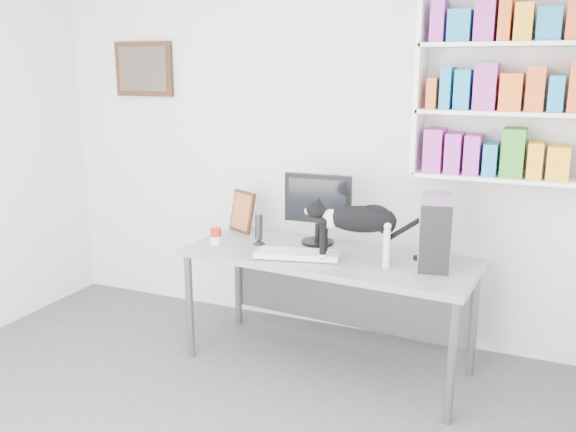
{
  "coord_description": "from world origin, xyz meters",
  "views": [
    {
      "loc": [
        1.68,
        -2.12,
        1.93
      ],
      "look_at": [
        0.12,
        1.53,
        0.95
      ],
      "focal_mm": 38.0,
      "sensor_mm": 36.0,
      "label": 1
    }
  ],
  "objects_px": {
    "pc_tower": "(435,231)",
    "leaning_print": "(242,211)",
    "desk": "(327,311)",
    "monitor": "(318,209)",
    "soup_can": "(216,236)",
    "bookshelf": "(504,79)",
    "keyboard": "(297,254)",
    "cat": "(358,234)",
    "speaker": "(259,229)"
  },
  "relations": [
    {
      "from": "monitor",
      "to": "keyboard",
      "type": "height_order",
      "value": "monitor"
    },
    {
      "from": "desk",
      "to": "leaning_print",
      "type": "bearing_deg",
      "value": 162.82
    },
    {
      "from": "speaker",
      "to": "cat",
      "type": "xyz_separation_m",
      "value": [
        0.72,
        -0.14,
        0.08
      ]
    },
    {
      "from": "bookshelf",
      "to": "soup_can",
      "type": "distance_m",
      "value": 2.06
    },
    {
      "from": "cat",
      "to": "pc_tower",
      "type": "bearing_deg",
      "value": 11.03
    },
    {
      "from": "speaker",
      "to": "desk",
      "type": "bearing_deg",
      "value": -17.02
    },
    {
      "from": "desk",
      "to": "pc_tower",
      "type": "bearing_deg",
      "value": 10.16
    },
    {
      "from": "bookshelf",
      "to": "keyboard",
      "type": "height_order",
      "value": "bookshelf"
    },
    {
      "from": "keyboard",
      "to": "leaning_print",
      "type": "distance_m",
      "value": 0.74
    },
    {
      "from": "leaning_print",
      "to": "cat",
      "type": "relative_size",
      "value": 0.49
    },
    {
      "from": "soup_can",
      "to": "desk",
      "type": "bearing_deg",
      "value": 5.54
    },
    {
      "from": "bookshelf",
      "to": "cat",
      "type": "bearing_deg",
      "value": -139.8
    },
    {
      "from": "keyboard",
      "to": "soup_can",
      "type": "height_order",
      "value": "soup_can"
    },
    {
      "from": "desk",
      "to": "soup_can",
      "type": "bearing_deg",
      "value": -170.19
    },
    {
      "from": "cat",
      "to": "speaker",
      "type": "bearing_deg",
      "value": 157.12
    },
    {
      "from": "bookshelf",
      "to": "desk",
      "type": "xyz_separation_m",
      "value": [
        -0.93,
        -0.49,
        -1.47
      ]
    },
    {
      "from": "bookshelf",
      "to": "soup_can",
      "type": "bearing_deg",
      "value": -161.67
    },
    {
      "from": "pc_tower",
      "to": "speaker",
      "type": "bearing_deg",
      "value": 172.41
    },
    {
      "from": "cat",
      "to": "leaning_print",
      "type": "bearing_deg",
      "value": 145.83
    },
    {
      "from": "desk",
      "to": "cat",
      "type": "relative_size",
      "value": 3.01
    },
    {
      "from": "desk",
      "to": "monitor",
      "type": "relative_size",
      "value": 3.81
    },
    {
      "from": "bookshelf",
      "to": "monitor",
      "type": "xyz_separation_m",
      "value": [
        -1.08,
        -0.28,
        -0.84
      ]
    },
    {
      "from": "speaker",
      "to": "bookshelf",
      "type": "bearing_deg",
      "value": 4.5
    },
    {
      "from": "monitor",
      "to": "keyboard",
      "type": "bearing_deg",
      "value": -94.77
    },
    {
      "from": "leaning_print",
      "to": "monitor",
      "type": "bearing_deg",
      "value": 20.56
    },
    {
      "from": "pc_tower",
      "to": "cat",
      "type": "distance_m",
      "value": 0.46
    },
    {
      "from": "monitor",
      "to": "cat",
      "type": "height_order",
      "value": "monitor"
    },
    {
      "from": "bookshelf",
      "to": "desk",
      "type": "height_order",
      "value": "bookshelf"
    },
    {
      "from": "bookshelf",
      "to": "monitor",
      "type": "relative_size",
      "value": 2.57
    },
    {
      "from": "monitor",
      "to": "speaker",
      "type": "xyz_separation_m",
      "value": [
        -0.35,
        -0.17,
        -0.14
      ]
    },
    {
      "from": "pc_tower",
      "to": "speaker",
      "type": "xyz_separation_m",
      "value": [
        -1.15,
        -0.03,
        -0.1
      ]
    },
    {
      "from": "desk",
      "to": "keyboard",
      "type": "bearing_deg",
      "value": -137.65
    },
    {
      "from": "monitor",
      "to": "cat",
      "type": "xyz_separation_m",
      "value": [
        0.37,
        -0.32,
        -0.05
      ]
    },
    {
      "from": "pc_tower",
      "to": "desk",
      "type": "bearing_deg",
      "value": 176.7
    },
    {
      "from": "bookshelf",
      "to": "pc_tower",
      "type": "bearing_deg",
      "value": -123.9
    },
    {
      "from": "soup_can",
      "to": "cat",
      "type": "xyz_separation_m",
      "value": [
        0.99,
        -0.04,
        0.13
      ]
    },
    {
      "from": "desk",
      "to": "pc_tower",
      "type": "height_order",
      "value": "pc_tower"
    },
    {
      "from": "pc_tower",
      "to": "leaning_print",
      "type": "relative_size",
      "value": 1.36
    },
    {
      "from": "bookshelf",
      "to": "keyboard",
      "type": "distance_m",
      "value": 1.64
    },
    {
      "from": "bookshelf",
      "to": "monitor",
      "type": "height_order",
      "value": "bookshelf"
    },
    {
      "from": "bookshelf",
      "to": "keyboard",
      "type": "relative_size",
      "value": 2.38
    },
    {
      "from": "leaning_print",
      "to": "soup_can",
      "type": "bearing_deg",
      "value": -62.55
    },
    {
      "from": "bookshelf",
      "to": "monitor",
      "type": "bearing_deg",
      "value": -165.37
    },
    {
      "from": "monitor",
      "to": "cat",
      "type": "distance_m",
      "value": 0.49
    },
    {
      "from": "keyboard",
      "to": "pc_tower",
      "type": "height_order",
      "value": "pc_tower"
    },
    {
      "from": "pc_tower",
      "to": "cat",
      "type": "relative_size",
      "value": 0.67
    },
    {
      "from": "keyboard",
      "to": "desk",
      "type": "bearing_deg",
      "value": 25.44
    },
    {
      "from": "desk",
      "to": "monitor",
      "type": "xyz_separation_m",
      "value": [
        -0.15,
        0.21,
        0.62
      ]
    },
    {
      "from": "monitor",
      "to": "leaning_print",
      "type": "height_order",
      "value": "monitor"
    },
    {
      "from": "desk",
      "to": "pc_tower",
      "type": "relative_size",
      "value": 4.49
    }
  ]
}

